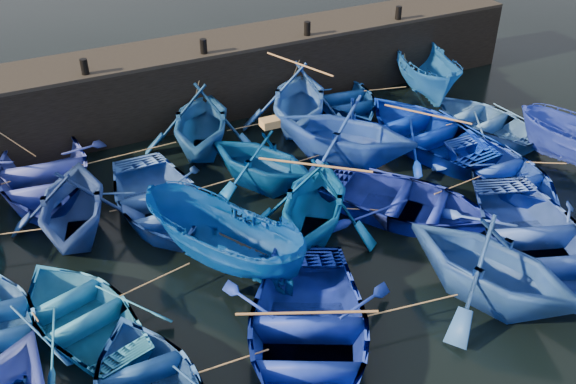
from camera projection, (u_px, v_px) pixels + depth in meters
name	position (u px, v px, depth m)	size (l,w,h in m)	color
ground	(345.00, 277.00, 16.18)	(120.00, 120.00, 0.00)	black
quay_wall	(198.00, 81.00, 23.33)	(26.00, 2.50, 2.50)	black
quay_top	(195.00, 46.00, 22.61)	(26.00, 2.50, 0.12)	black
bollard_1	(84.00, 67.00, 20.27)	(0.24, 0.24, 0.50)	black
bollard_2	(204.00, 46.00, 21.77)	(0.24, 0.24, 0.50)	black
bollard_3	(307.00, 28.00, 23.27)	(0.24, 0.24, 0.50)	black
bollard_4	(398.00, 13.00, 24.77)	(0.24, 0.24, 0.50)	black
boat_1	(42.00, 173.00, 19.24)	(4.11, 5.74, 1.19)	#263596
boat_2	(201.00, 120.00, 20.93)	(3.80, 4.41, 2.32)	navy
boat_3	(299.00, 98.00, 22.22)	(3.97, 4.60, 2.42)	blue
boat_4	(344.00, 97.00, 23.98)	(3.25, 4.54, 0.94)	navy
boat_5	(426.00, 73.00, 24.70)	(1.88, 5.00, 1.93)	#104E9C
boat_7	(72.00, 203.00, 17.00)	(3.65, 4.23, 2.23)	navy
boat_8	(158.00, 201.00, 18.13)	(3.59, 5.01, 1.04)	#244DA5
boat_9	(261.00, 159.00, 19.15)	(3.29, 3.82, 2.01)	navy
boat_10	(344.00, 130.00, 20.18)	(4.03, 4.68, 2.46)	#1640B4
boat_11	(425.00, 130.00, 21.61)	(3.89, 5.44, 1.13)	#001D96
boat_12	(484.00, 119.00, 22.51)	(3.13, 4.38, 0.91)	#2F61B6
boat_14	(81.00, 312.00, 14.52)	(3.07, 4.29, 0.89)	#1867AC
boat_15	(223.00, 242.00, 15.93)	(1.77, 4.71, 1.82)	navy
boat_16	(314.00, 201.00, 17.14)	(3.55, 4.11, 2.17)	#034B8F
boat_17	(409.00, 203.00, 18.04)	(3.58, 5.01, 1.04)	navy
boat_18	(504.00, 171.00, 19.58)	(3.18, 4.44, 0.92)	#1438C4
boat_22	(306.00, 334.00, 13.75)	(4.08, 5.70, 1.18)	navy
boat_23	(492.00, 263.00, 14.84)	(3.82, 4.43, 2.33)	#1C4892
boat_24	(537.00, 239.00, 16.55)	(3.99, 5.57, 1.16)	#1F41A2
wooden_crate	(270.00, 123.00, 18.65)	(0.51, 0.41, 0.24)	#9C7844
mooring_ropes	(261.00, 159.00, 19.37)	(18.18, 11.80, 2.10)	tan
loose_oars	(342.00, 148.00, 18.19)	(10.25, 11.51, 1.35)	#99724C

